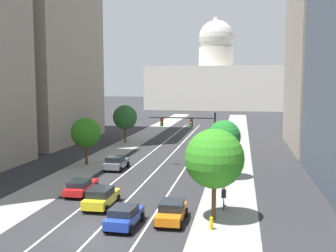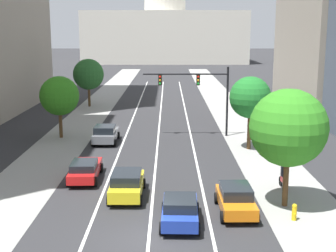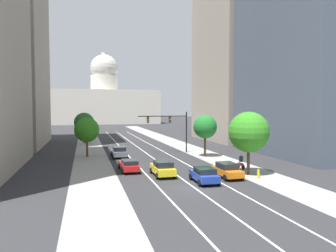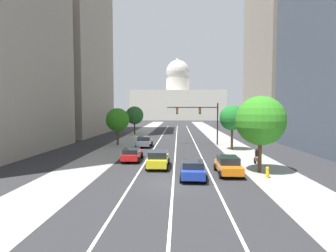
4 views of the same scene
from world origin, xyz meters
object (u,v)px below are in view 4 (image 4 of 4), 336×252
Objects in this scene: capitol_building at (178,101)px; car_orange at (228,165)px; car_red at (132,154)px; car_yellow at (158,159)px; street_tree_near_left at (118,120)px; street_tree_near_right at (232,118)px; street_tree_mid_right at (261,121)px; traffic_signal_mast at (201,115)px; car_blue at (193,169)px; street_tree_mid_left at (135,115)px; car_gray at (144,141)px; fire_hydrant at (267,172)px; cyclist at (257,157)px.

capitol_building is 124.27m from car_orange.
car_yellow is at bearing -138.64° from car_red.
street_tree_near_right is at bearing -14.44° from street_tree_near_left.
car_orange is at bearing -123.36° from car_red.
capitol_building reaches higher than car_red.
street_tree_mid_right reaches higher than street_tree_near_right.
traffic_signal_mast is 12.97m from street_tree_near_left.
street_tree_mid_left is at bearing 17.86° from car_blue.
car_orange is 23.10m from street_tree_near_left.
car_red is 31.46m from street_tree_mid_left.
street_tree_near_right reaches higher than car_yellow.
car_yellow is 0.56× the size of traffic_signal_mast.
car_red is (-6.12, 7.33, -0.05)m from car_blue.
car_yellow is 5.05m from car_blue.
traffic_signal_mast is 1.28× the size of street_tree_mid_left.
car_blue is at bearing -96.60° from traffic_signal_mast.
car_yellow reaches higher than car_orange.
traffic_signal_mast reaches higher than street_tree_mid_left.
car_gray is 4.75× the size of fire_hydrant.
street_tree_near_right is 1.07× the size of street_tree_near_left.
street_tree_mid_right reaches higher than car_blue.
capitol_building is at bearing 92.14° from traffic_signal_mast.
street_tree_near_left is at bearing 17.95° from car_red.
fire_hydrant is 4.56m from street_tree_mid_right.
street_tree_near_right is (3.76, -4.99, -0.23)m from traffic_signal_mast.
traffic_signal_mast is (8.52, 2.80, 3.75)m from car_gray.
capitol_building is at bearing 83.87° from street_tree_mid_left.
car_orange is at bearing -53.53° from street_tree_near_left.
car_yellow is at bearing -108.12° from traffic_signal_mast.
cyclist is 0.28× the size of street_tree_mid_left.
car_yellow reaches higher than fire_hydrant.
fire_hydrant is at bearing -120.72° from car_red.
street_tree_near_right reaches higher than car_orange.
street_tree_mid_right is at bearing 89.65° from fire_hydrant.
car_gray is 0.98× the size of car_yellow.
car_orange is 4.62× the size of fire_hydrant.
traffic_signal_mast is 6.25m from street_tree_near_right.
street_tree_mid_right is at bearing 164.15° from cyclist.
capitol_building is 11.29× the size of car_gray.
traffic_signal_mast is at bearing -87.86° from capitol_building.
car_orange is at bearing -69.15° from street_tree_mid_left.
cyclist is at bearing -87.44° from street_tree_near_right.
street_tree_mid_right reaches higher than car_gray.
fire_hydrant is at bearing -90.59° from street_tree_near_right.
street_tree_near_left is at bearing -88.90° from street_tree_mid_left.
street_tree_mid_left is at bearing 24.16° from cyclist.
cyclist is at bearing -61.90° from street_tree_mid_left.
car_yellow is 9.78m from cyclist.
capitol_building is 7.88× the size of street_tree_mid_left.
car_gray is at bearing -76.82° from street_tree_mid_left.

